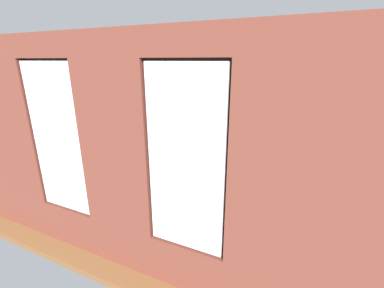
# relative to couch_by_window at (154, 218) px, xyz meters

# --- Properties ---
(ground_plane) EXTENTS (6.86, 6.42, 0.10)m
(ground_plane) POSITION_rel_couch_by_window_xyz_m (0.06, -2.18, -0.38)
(ground_plane) COLOR brown
(brick_wall_with_windows) EXTENTS (6.26, 0.30, 3.03)m
(brick_wall_with_windows) POSITION_rel_couch_by_window_xyz_m (0.06, 0.65, 1.15)
(brick_wall_with_windows) COLOR brown
(brick_wall_with_windows) RESTS_ON ground_plane
(white_wall_right) EXTENTS (0.10, 5.42, 3.03)m
(white_wall_right) POSITION_rel_couch_by_window_xyz_m (3.14, -1.98, 1.19)
(white_wall_right) COLOR silver
(white_wall_right) RESTS_ON ground_plane
(couch_by_window) EXTENTS (1.71, 0.87, 0.80)m
(couch_by_window) POSITION_rel_couch_by_window_xyz_m (0.00, 0.00, 0.00)
(couch_by_window) COLOR black
(couch_by_window) RESTS_ON ground_plane
(couch_left) EXTENTS (0.99, 1.84, 0.80)m
(couch_left) POSITION_rel_couch_by_window_xyz_m (-2.37, -1.70, -0.00)
(couch_left) COLOR black
(couch_left) RESTS_ON ground_plane
(coffee_table) EXTENTS (1.57, 0.89, 0.40)m
(coffee_table) POSITION_rel_couch_by_window_xyz_m (0.39, -2.03, 0.03)
(coffee_table) COLOR tan
(coffee_table) RESTS_ON ground_plane
(cup_ceramic) EXTENTS (0.09, 0.09, 0.11)m
(cup_ceramic) POSITION_rel_couch_by_window_xyz_m (0.58, -2.14, 0.12)
(cup_ceramic) COLOR #4C4C51
(cup_ceramic) RESTS_ON coffee_table
(candle_jar) EXTENTS (0.08, 0.08, 0.10)m
(candle_jar) POSITION_rel_couch_by_window_xyz_m (0.86, -1.90, 0.12)
(candle_jar) COLOR #B7333D
(candle_jar) RESTS_ON coffee_table
(table_plant_small) EXTENTS (0.13, 0.13, 0.22)m
(table_plant_small) POSITION_rel_couch_by_window_xyz_m (0.39, -2.03, 0.19)
(table_plant_small) COLOR beige
(table_plant_small) RESTS_ON coffee_table
(remote_black) EXTENTS (0.09, 0.18, 0.02)m
(remote_black) POSITION_rel_couch_by_window_xyz_m (0.27, -1.90, 0.08)
(remote_black) COLOR black
(remote_black) RESTS_ON coffee_table
(remote_gray) EXTENTS (0.16, 0.15, 0.02)m
(remote_gray) POSITION_rel_couch_by_window_xyz_m (-0.04, -2.19, 0.08)
(remote_gray) COLOR #59595B
(remote_gray) RESTS_ON coffee_table
(media_console) EXTENTS (0.96, 0.42, 0.59)m
(media_console) POSITION_rel_couch_by_window_xyz_m (2.84, -2.42, -0.04)
(media_console) COLOR black
(media_console) RESTS_ON ground_plane
(tv_flatscreen) EXTENTS (0.90, 0.20, 0.64)m
(tv_flatscreen) POSITION_rel_couch_by_window_xyz_m (2.84, -2.43, 0.58)
(tv_flatscreen) COLOR black
(tv_flatscreen) RESTS_ON media_console
(potted_plant_corner_far_left) EXTENTS (0.87, 1.00, 1.39)m
(potted_plant_corner_far_left) POSITION_rel_couch_by_window_xyz_m (-2.52, 0.09, 0.46)
(potted_plant_corner_far_left) COLOR #47423D
(potted_plant_corner_far_left) RESTS_ON ground_plane
(potted_plant_by_left_couch) EXTENTS (0.39, 0.39, 0.51)m
(potted_plant_by_left_couch) POSITION_rel_couch_by_window_xyz_m (-1.97, -3.04, 0.01)
(potted_plant_by_left_couch) COLOR beige
(potted_plant_by_left_couch) RESTS_ON ground_plane
(potted_plant_corner_near_left) EXTENTS (0.92, 0.89, 1.33)m
(potted_plant_corner_near_left) POSITION_rel_couch_by_window_xyz_m (-2.51, -4.40, 0.53)
(potted_plant_corner_near_left) COLOR #9E5638
(potted_plant_corner_near_left) RESTS_ON ground_plane
(potted_plant_mid_room_small) EXTENTS (0.39, 0.39, 0.61)m
(potted_plant_mid_room_small) POSITION_rel_couch_by_window_xyz_m (-0.58, -3.25, 0.08)
(potted_plant_mid_room_small) COLOR #9E5638
(potted_plant_mid_room_small) RESTS_ON ground_plane
(potted_plant_near_tv) EXTENTS (1.06, 1.24, 1.57)m
(potted_plant_near_tv) POSITION_rel_couch_by_window_xyz_m (2.29, -1.49, 0.44)
(potted_plant_near_tv) COLOR beige
(potted_plant_near_tv) RESTS_ON ground_plane
(potted_plant_foreground_right) EXTENTS (0.44, 0.44, 0.78)m
(potted_plant_foreground_right) POSITION_rel_couch_by_window_xyz_m (2.54, -4.34, 0.17)
(potted_plant_foreground_right) COLOR #47423D
(potted_plant_foreground_right) RESTS_ON ground_plane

